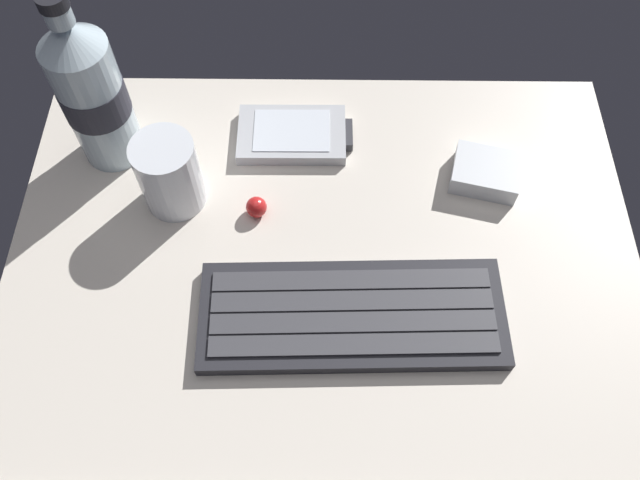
{
  "coord_description": "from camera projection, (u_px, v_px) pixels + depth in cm",
  "views": [
    {
      "loc": [
        0.34,
        -31.95,
        57.91
      ],
      "look_at": [
        0.0,
        0.0,
        3.0
      ],
      "focal_mm": 36.65,
      "sensor_mm": 36.0,
      "label": 1
    }
  ],
  "objects": [
    {
      "name": "trackball_mouse",
      "position": [
        253.0,
        207.0,
        0.68
      ],
      "size": [
        2.2,
        2.2,
        2.2
      ],
      "primitive_type": "sphere",
      "color": "red",
      "rests_on": "ground_plane"
    },
    {
      "name": "charger_block",
      "position": [
        483.0,
        172.0,
        0.7
      ],
      "size": [
        8.12,
        7.08,
        2.4
      ],
      "primitive_type": "cube",
      "rotation": [
        0.0,
        0.0,
        -0.24
      ],
      "color": "silver",
      "rests_on": "ground_plane"
    },
    {
      "name": "water_bottle",
      "position": [
        88.0,
        92.0,
        0.65
      ],
      "size": [
        6.73,
        6.73,
        20.8
      ],
      "color": "silver",
      "rests_on": "ground_plane"
    },
    {
      "name": "juice_cup",
      "position": [
        167.0,
        176.0,
        0.66
      ],
      "size": [
        6.4,
        6.4,
        8.5
      ],
      "color": "silver",
      "rests_on": "ground_plane"
    },
    {
      "name": "handheld_device",
      "position": [
        290.0,
        135.0,
        0.73
      ],
      "size": [
        12.83,
        7.67,
        1.5
      ],
      "color": "#B7BABF",
      "rests_on": "ground_plane"
    },
    {
      "name": "ground_plane",
      "position": [
        320.0,
        261.0,
        0.67
      ],
      "size": [
        64.0,
        48.0,
        2.8
      ],
      "color": "beige"
    },
    {
      "name": "keyboard",
      "position": [
        349.0,
        315.0,
        0.62
      ],
      "size": [
        29.29,
        11.79,
        1.7
      ],
      "color": "#232328",
      "rests_on": "ground_plane"
    }
  ]
}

